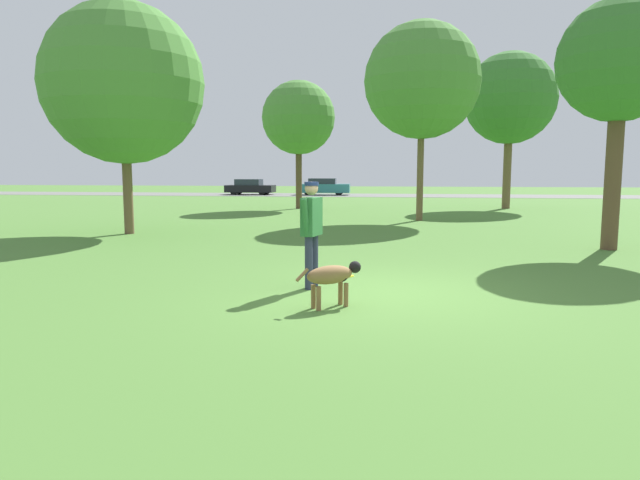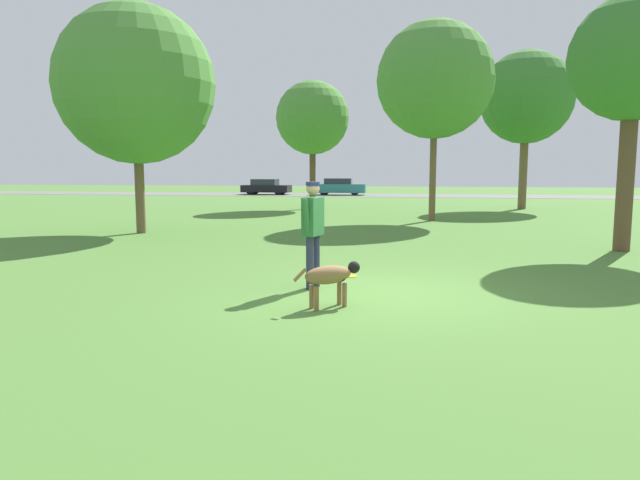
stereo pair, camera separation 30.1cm
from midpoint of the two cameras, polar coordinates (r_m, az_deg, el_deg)
The scene contains 12 objects.
ground_plane at distance 9.31m, azimuth 5.17°, elevation -5.27°, with size 120.00×120.00×0.00m, color #4C7A33.
far_road_strip at distance 44.71m, azimuth 7.36°, elevation 4.44°, with size 120.00×6.00×0.01m.
person at distance 9.49m, azimuth -1.76°, elevation 1.54°, with size 0.32×0.73×1.79m.
dog at distance 8.23m, azimuth 0.20°, elevation -3.65°, with size 0.92×0.77×0.64m.
frisbee at distance 10.69m, azimuth 1.86°, elevation -3.60°, with size 0.28×0.28×0.02m.
tree_far_left at distance 29.42m, azimuth -2.46°, elevation 12.10°, with size 3.70×3.70×6.45m.
tree_mid_center at distance 22.90m, azimuth 9.80°, elevation 15.43°, with size 4.44×4.44×7.60m.
tree_near_right at distance 16.01m, azimuth 27.33°, elevation 15.53°, with size 2.96×2.96×6.10m.
tree_far_right at distance 30.98m, azimuth 18.20°, elevation 13.29°, with size 4.59×4.59×7.86m.
tree_near_left at distance 18.88m, azimuth -19.51°, elevation 14.52°, with size 4.85×4.85×7.00m.
parked_car_black at distance 46.20m, azimuth -7.21°, elevation 5.27°, with size 3.88×1.74×1.24m.
parked_car_teal at distance 45.19m, azimuth 0.18°, elevation 5.34°, with size 4.12×1.82×1.31m.
Camera 1 is at (0.26, -9.11, 1.98)m, focal length 32.00 mm.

